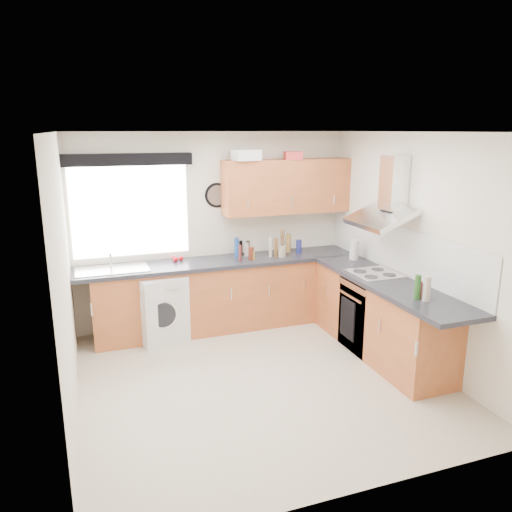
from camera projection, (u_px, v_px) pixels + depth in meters
name	position (u px, v px, depth m)	size (l,w,h in m)	color
ground_plane	(261.00, 379.00, 5.19)	(3.60, 3.60, 0.00)	beige
ceiling	(261.00, 132.00, 4.57)	(3.60, 3.60, 0.02)	white
wall_back	(214.00, 230.00, 6.52)	(3.60, 0.02, 2.50)	silver
wall_front	(356.00, 331.00, 3.23)	(3.60, 0.02, 2.50)	silver
wall_left	(65.00, 281.00, 4.30)	(0.02, 3.60, 2.50)	silver
wall_right	(415.00, 249.00, 5.46)	(0.02, 3.60, 2.50)	silver
window	(130.00, 211.00, 6.10)	(1.40, 0.02, 1.10)	silver
window_blind	(128.00, 159.00, 5.86)	(1.50, 0.18, 0.14)	black
splashback	(398.00, 249.00, 5.75)	(0.01, 3.00, 0.54)	white
base_cab_back	(213.00, 297.00, 6.43)	(3.00, 0.58, 0.86)	#9B4D27
base_cab_corner	(325.00, 284.00, 6.94)	(0.60, 0.60, 0.86)	#9B4D27
base_cab_right	(380.00, 318.00, 5.71)	(0.58, 2.10, 0.86)	#9B4D27
worktop_back	(220.00, 262.00, 6.34)	(3.60, 0.62, 0.05)	black
worktop_right	(389.00, 284.00, 5.45)	(0.62, 2.42, 0.05)	black
sink	(112.00, 266.00, 5.89)	(0.84, 0.46, 0.10)	silver
oven	(372.00, 314.00, 5.84)	(0.56, 0.58, 0.85)	black
hob_plate	(375.00, 274.00, 5.72)	(0.52, 0.52, 0.01)	silver
extractor_hood	(387.00, 199.00, 5.54)	(0.52, 0.78, 0.66)	silver
upper_cabinets	(287.00, 186.00, 6.54)	(1.70, 0.35, 0.70)	#9B4D27
washing_machine	(159.00, 307.00, 6.10)	(0.56, 0.54, 0.82)	silver
wall_clock	(217.00, 195.00, 6.41)	(0.32, 0.32, 0.04)	black
casserole	(246.00, 155.00, 6.15)	(0.32, 0.23, 0.13)	silver
storage_box	(293.00, 156.00, 6.37)	(0.22, 0.18, 0.10)	red
utensil_pot	(282.00, 251.00, 6.48)	(0.11, 0.11, 0.15)	gray
kitchen_roll	(354.00, 250.00, 6.34)	(0.11, 0.11, 0.25)	silver
tomato_cluster	(177.00, 259.00, 6.29)	(0.14, 0.14, 0.06)	red
jar_0	(248.00, 248.00, 6.54)	(0.05, 0.05, 0.20)	black
jar_1	(271.00, 247.00, 6.48)	(0.05, 0.05, 0.26)	#A6A08E
jar_2	(288.00, 243.00, 6.73)	(0.07, 0.07, 0.25)	olive
jar_3	(280.00, 250.00, 6.68)	(0.04, 0.04, 0.09)	navy
jar_4	(240.00, 253.00, 6.25)	(0.04, 0.04, 0.21)	#5A2120
jar_5	(241.00, 248.00, 6.58)	(0.04, 0.04, 0.19)	black
jar_6	(276.00, 248.00, 6.46)	(0.05, 0.05, 0.25)	brown
jar_7	(237.00, 247.00, 6.48)	(0.06, 0.06, 0.25)	#1D468D
jar_8	(251.00, 253.00, 6.33)	(0.07, 0.07, 0.17)	#561F12
jar_9	(253.00, 256.00, 6.33)	(0.04, 0.04, 0.12)	olive
jar_10	(299.00, 247.00, 6.68)	(0.08, 0.08, 0.18)	navy
jar_11	(246.00, 249.00, 6.52)	(0.06, 0.06, 0.18)	#AC9D92
bottle_0	(420.00, 290.00, 4.90)	(0.05, 0.05, 0.17)	maroon
bottle_1	(427.00, 289.00, 4.79)	(0.07, 0.07, 0.25)	#AFA395
bottle_2	(417.00, 287.00, 4.86)	(0.06, 0.06, 0.25)	#25581F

